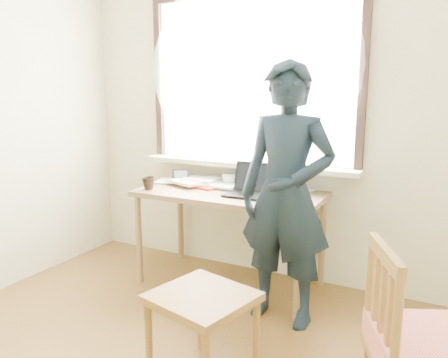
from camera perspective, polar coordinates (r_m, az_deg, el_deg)
The scene contains 13 objects.
room_shell at distance 1.98m, azimuth -13.49°, elevation 14.76°, with size 3.52×4.02×2.61m.
desk at distance 3.38m, azimuth 0.75°, elevation -2.94°, with size 1.41×0.71×0.76m.
laptop at distance 3.24m, azimuth 3.67°, elevation -1.15°, with size 0.34×0.28×0.23m.
mug_white at distance 3.58m, azimuth 0.71°, elevation -0.04°, with size 0.12×0.12×0.10m, color white.
mug_dark at distance 3.47m, azimuth -9.83°, elevation -0.58°, with size 0.11×0.11×0.10m, color black.
mouse at distance 3.10m, azimuth 7.03°, elevation -2.49°, with size 0.09×0.06×0.03m, color black.
desk_clutter at distance 3.61m, azimuth -1.95°, elevation -0.36°, with size 0.60×0.50×0.05m.
book_a at distance 3.75m, azimuth -2.80°, elevation -0.10°, with size 0.21×0.28×0.03m, color white.
book_b at distance 3.44m, azimuth 7.80°, elevation -1.29°, with size 0.20×0.27×0.02m, color white.
picture_frame at distance 3.68m, azimuth -5.67°, elevation 0.31°, with size 0.13×0.09×0.11m.
work_chair at distance 2.36m, azimuth -2.83°, elevation -16.42°, with size 0.57×0.55×0.49m.
side_chair at distance 2.06m, azimuth 24.30°, elevation -19.73°, with size 0.54×0.55×0.91m.
person at distance 2.84m, azimuth 8.13°, elevation -2.14°, with size 0.62×0.41×1.71m, color black.
Camera 1 is at (1.26, -1.30, 1.50)m, focal length 35.00 mm.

